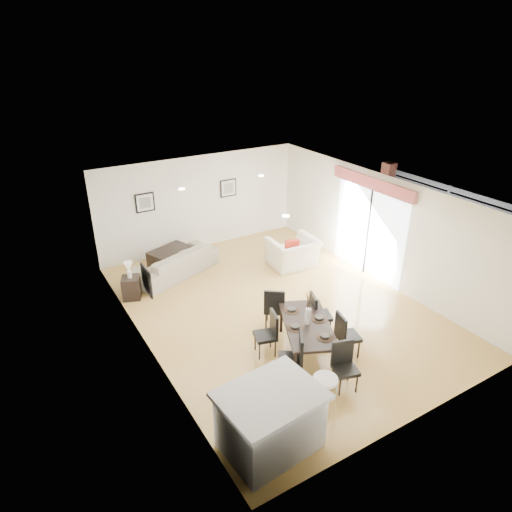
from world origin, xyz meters
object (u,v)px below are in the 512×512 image
sofa (175,262)px  dining_chair_wnear (295,355)px  armchair (293,253)px  dining_table (307,327)px  side_table (131,288)px  dining_chair_efar (317,312)px  coffee_table (170,257)px  bar_stool (325,384)px  dining_chair_head (344,362)px  kitchen_island (270,420)px  dining_chair_foot (275,306)px  dining_chair_wfar (269,331)px  dining_chair_enear (345,333)px

sofa → dining_chair_wnear: (0.33, -4.90, 0.18)m
armchair → dining_table: size_ratio=0.64×
side_table → dining_chair_efar: bearing=-49.7°
coffee_table → bar_stool: bar_stool is taller
dining_table → bar_stool: bar_stool is taller
dining_chair_efar → dining_chair_wnear: bearing=147.6°
dining_chair_efar → coffee_table: 4.83m
sofa → dining_chair_head: (0.96, -5.49, 0.16)m
coffee_table → kitchen_island: (-0.97, -6.58, 0.30)m
side_table → dining_table: bearing=-59.4°
armchair → dining_chair_foot: 2.99m
kitchen_island → dining_chair_efar: bearing=34.3°
side_table → kitchen_island: 5.39m
armchair → dining_chair_wfar: bearing=51.9°
sofa → dining_chair_enear: dining_chair_enear is taller
sofa → kitchen_island: size_ratio=1.51×
dining_chair_wfar → dining_chair_enear: 1.45m
armchair → coffee_table: size_ratio=1.09×
dining_chair_head → sofa: bearing=115.4°
side_table → kitchen_island: size_ratio=0.35×
dining_chair_efar → kitchen_island: (-2.41, -1.98, 0.00)m
bar_stool → coffee_table: bearing=90.3°
armchair → dining_chair_efar: size_ratio=1.31×
bar_stool → dining_chair_efar: bearing=54.7°
dining_chair_foot → coffee_table: (-0.78, 3.99, -0.31)m
dining_table → dining_chair_wnear: (-0.61, -0.47, -0.11)m
dining_chair_efar → dining_chair_foot: (-0.65, 0.61, 0.02)m
dining_table → dining_chair_wfar: dining_chair_wfar is taller
dining_chair_enear → coffee_table: bearing=29.6°
dining_chair_foot → dining_table: bearing=129.5°
dining_chair_wnear → dining_chair_enear: 1.21m
dining_chair_efar → side_table: size_ratio=1.70×
sofa → bar_stool: bar_stool is taller
dining_chair_enear → dining_chair_head: (-0.58, -0.65, -0.02)m
dining_chair_efar → kitchen_island: size_ratio=0.59×
armchair → dining_chair_wnear: size_ratio=1.30×
dining_chair_foot → bar_stool: bearing=110.7°
sofa → dining_chair_efar: dining_chair_efar is taller
armchair → dining_chair_head: 4.74m
coffee_table → dining_chair_foot: bearing=-100.0°
dining_chair_enear → dining_chair_efar: 0.85m
dining_table → side_table: size_ratio=3.49×
dining_table → dining_chair_foot: dining_chair_foot is taller
dining_chair_efar → kitchen_island: kitchen_island is taller
dining_chair_enear → kitchen_island: kitchen_island is taller
dining_chair_enear → dining_chair_head: size_ratio=1.03×
sofa → dining_chair_head: dining_chair_head is taller
dining_chair_head → dining_chair_foot: dining_chair_foot is taller
sofa → coffee_table: sofa is taller
dining_chair_wfar → dining_chair_head: 1.59m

